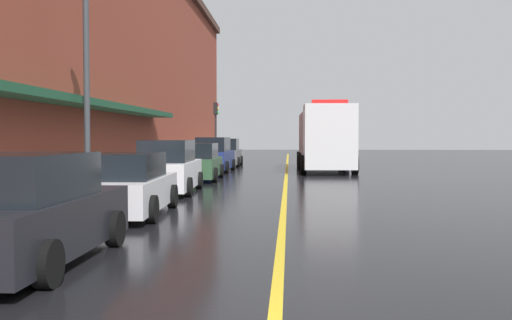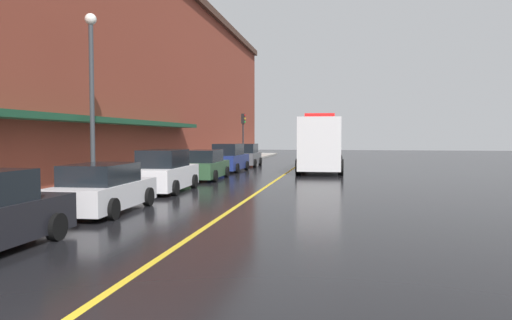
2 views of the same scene
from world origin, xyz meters
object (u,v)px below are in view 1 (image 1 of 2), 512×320
parked_car_2 (168,168)px  street_lamp_left (86,55)px  parked_car_0 (24,212)px  parked_car_5 (225,153)px  parking_meter_1 (152,159)px  parked_car_3 (198,163)px  parking_meter_0 (10,182)px  box_truck (324,139)px  parked_car_1 (126,186)px  traffic_light_near (216,120)px  parked_car_4 (214,156)px

parked_car_2 → street_lamp_left: street_lamp_left is taller
parked_car_0 → parked_car_5: (-0.15, 29.58, 0.04)m
parked_car_2 → parking_meter_1: size_ratio=3.56×
parked_car_3 → street_lamp_left: street_lamp_left is taller
parking_meter_0 → street_lamp_left: bearing=95.5°
box_truck → parking_meter_0: box_truck is taller
parked_car_0 → street_lamp_left: (-2.06, 8.75, 3.60)m
parked_car_1 → parked_car_2: parked_car_2 is taller
street_lamp_left → parked_car_1: bearing=-56.8°
parked_car_3 → parking_meter_0: (-1.44, -14.78, 0.28)m
street_lamp_left → traffic_light_near: 25.91m
parked_car_1 → parking_meter_1: 9.11m
parked_car_0 → parked_car_4: bearing=0.4°
parking_meter_1 → traffic_light_near: (0.06, 20.01, 2.10)m
parked_car_3 → street_lamp_left: 9.53m
parking_meter_1 → street_lamp_left: 6.77m
parked_car_5 → traffic_light_near: (-1.25, 5.04, 2.31)m
parked_car_5 → box_truck: bearing=-128.2°
parked_car_4 → box_truck: bearing=-77.4°
parked_car_2 → street_lamp_left: (-1.93, -2.63, 3.55)m
parked_car_2 → parked_car_5: (-0.02, 18.20, -0.01)m
parked_car_5 → parking_meter_0: (-1.31, -27.03, 0.22)m
parked_car_4 → parking_meter_0: bearing=177.8°
parked_car_1 → traffic_light_near: (-1.39, 29.00, 2.42)m
parked_car_0 → traffic_light_near: size_ratio=1.09×
parked_car_2 → parked_car_4: parked_car_4 is taller
parked_car_2 → parking_meter_1: parked_car_2 is taller
parked_car_1 → parked_car_4: 18.00m
parked_car_0 → box_truck: 25.58m
parked_car_2 → parking_meter_0: size_ratio=3.56×
parked_car_0 → parked_car_4: (-0.13, 23.62, 0.08)m
parked_car_3 → box_truck: bearing=-40.1°
parked_car_2 → parking_meter_1: bearing=20.5°
parked_car_5 → street_lamp_left: bearing=174.1°
parked_car_4 → parking_meter_1: 9.11m
parking_meter_0 → parking_meter_1: same height
parked_car_2 → box_truck: (6.16, 13.46, 0.97)m
street_lamp_left → parked_car_4: bearing=82.6°
parked_car_4 → street_lamp_left: 15.40m
parked_car_1 → parked_car_4: (-0.13, 18.00, 0.15)m
parked_car_0 → parked_car_5: size_ratio=1.06×
parking_meter_1 → traffic_light_near: traffic_light_near is taller
traffic_light_near → parked_car_2: bearing=-86.9°
parked_car_4 → parked_car_5: (-0.01, 5.96, -0.04)m
box_truck → parking_meter_1: box_truck is taller
parked_car_3 → parked_car_5: 12.25m
parked_car_0 → traffic_light_near: bearing=2.4°
parked_car_1 → box_truck: bearing=-19.6°
box_truck → parked_car_0: bearing=-14.5°
parked_car_1 → street_lamp_left: size_ratio=0.68×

